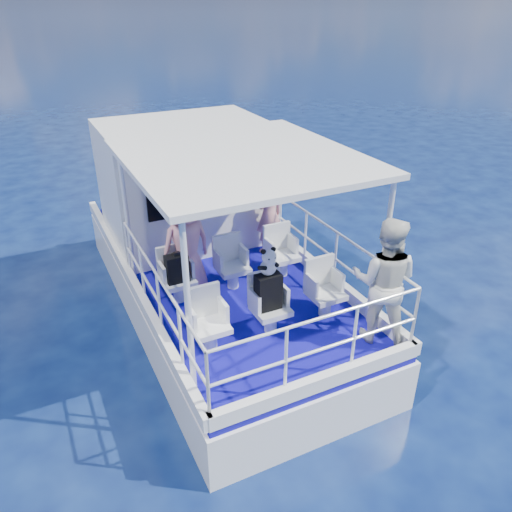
{
  "coord_description": "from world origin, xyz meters",
  "views": [
    {
      "loc": [
        -2.7,
        -6.14,
        5.11
      ],
      "look_at": [
        0.12,
        -0.4,
        1.72
      ],
      "focal_mm": 35.0,
      "sensor_mm": 36.0,
      "label": 1
    }
  ],
  "objects_px": {
    "passenger_stbd_aft": "(384,281)",
    "panda": "(268,261)",
    "backpack_center": "(268,292)",
    "passenger_port_fwd": "(186,245)"
  },
  "relations": [
    {
      "from": "passenger_stbd_aft",
      "to": "panda",
      "type": "height_order",
      "value": "passenger_stbd_aft"
    },
    {
      "from": "passenger_stbd_aft",
      "to": "backpack_center",
      "type": "distance_m",
      "value": 1.53
    },
    {
      "from": "panda",
      "to": "passenger_port_fwd",
      "type": "bearing_deg",
      "value": 113.4
    },
    {
      "from": "backpack_center",
      "to": "panda",
      "type": "distance_m",
      "value": 0.45
    },
    {
      "from": "passenger_stbd_aft",
      "to": "panda",
      "type": "relative_size",
      "value": 4.64
    },
    {
      "from": "backpack_center",
      "to": "panda",
      "type": "bearing_deg",
      "value": 72.72
    },
    {
      "from": "passenger_stbd_aft",
      "to": "backpack_center",
      "type": "relative_size",
      "value": 3.4
    },
    {
      "from": "backpack_center",
      "to": "passenger_stbd_aft",
      "type": "bearing_deg",
      "value": -31.19
    },
    {
      "from": "passenger_port_fwd",
      "to": "passenger_stbd_aft",
      "type": "bearing_deg",
      "value": 122.89
    },
    {
      "from": "backpack_center",
      "to": "panda",
      "type": "xyz_separation_m",
      "value": [
        0.01,
        0.02,
        0.45
      ]
    }
  ]
}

